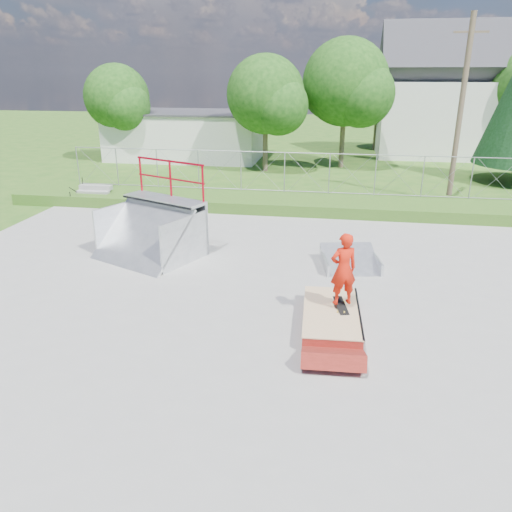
{
  "coord_description": "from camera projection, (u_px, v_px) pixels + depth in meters",
  "views": [
    {
      "loc": [
        2.43,
        -11.74,
        5.69
      ],
      "look_at": [
        0.39,
        0.42,
        1.1
      ],
      "focal_mm": 35.0,
      "sensor_mm": 36.0,
      "label": 1
    }
  ],
  "objects": [
    {
      "name": "grind_box",
      "position": [
        331.0,
        318.0,
        11.79
      ],
      "size": [
        1.43,
        2.76,
        0.4
      ],
      "rotation": [
        0.0,
        0.0,
        0.05
      ],
      "color": "maroon",
      "rests_on": "concrete_pad"
    },
    {
      "name": "grass_berm",
      "position": [
        281.0,
        203.0,
        21.91
      ],
      "size": [
        24.0,
        3.0,
        0.5
      ],
      "primitive_type": "cube",
      "color": "#285518",
      "rests_on": "ground"
    },
    {
      "name": "tree_back_mid",
      "position": [
        381.0,
        100.0,
        36.89
      ],
      "size": [
        4.08,
        3.84,
        5.7
      ],
      "color": "brown",
      "rests_on": "ground"
    },
    {
      "name": "concrete_pad",
      "position": [
        239.0,
        299.0,
        13.21
      ],
      "size": [
        20.0,
        16.0,
        0.04
      ],
      "primitive_type": "cube",
      "color": "gray",
      "rests_on": "ground"
    },
    {
      "name": "ground",
      "position": [
        239.0,
        299.0,
        13.21
      ],
      "size": [
        120.0,
        120.0,
        0.0
      ],
      "primitive_type": "plane",
      "color": "#285518",
      "rests_on": "ground"
    },
    {
      "name": "gable_house",
      "position": [
        440.0,
        99.0,
        34.51
      ],
      "size": [
        8.4,
        6.08,
        8.94
      ],
      "color": "silver",
      "rests_on": "ground"
    },
    {
      "name": "tree_left_near",
      "position": [
        269.0,
        98.0,
        28.49
      ],
      "size": [
        4.76,
        4.48,
        6.65
      ],
      "color": "brown",
      "rests_on": "ground"
    },
    {
      "name": "quarter_pipe",
      "position": [
        146.0,
        213.0,
        15.67
      ],
      "size": [
        3.74,
        3.52,
        2.97
      ],
      "primitive_type": null,
      "rotation": [
        0.0,
        0.0,
        -0.43
      ],
      "color": "#ADB0B5",
      "rests_on": "concrete_pad"
    },
    {
      "name": "tree_left_far",
      "position": [
        119.0,
        100.0,
        32.01
      ],
      "size": [
        4.42,
        4.16,
        6.18
      ],
      "color": "brown",
      "rests_on": "ground"
    },
    {
      "name": "tree_center",
      "position": [
        350.0,
        86.0,
        29.4
      ],
      "size": [
        5.44,
        5.12,
        7.6
      ],
      "color": "brown",
      "rests_on": "ground"
    },
    {
      "name": "utility_pole",
      "position": [
        460.0,
        112.0,
        21.75
      ],
      "size": [
        0.24,
        0.24,
        8.0
      ],
      "primitive_type": "cylinder",
      "color": "brown",
      "rests_on": "ground"
    },
    {
      "name": "utility_building_flat",
      "position": [
        188.0,
        136.0,
        34.26
      ],
      "size": [
        10.0,
        6.0,
        3.0
      ],
      "primitive_type": "cube",
      "color": "silver",
      "rests_on": "ground"
    },
    {
      "name": "concrete_stairs",
      "position": [
        92.0,
        196.0,
        22.43
      ],
      "size": [
        1.5,
        1.6,
        0.8
      ],
      "primitive_type": null,
      "color": "gray",
      "rests_on": "ground"
    },
    {
      "name": "skater",
      "position": [
        343.0,
        272.0,
        11.54
      ],
      "size": [
        0.75,
        0.63,
        1.74
      ],
      "primitive_type": "imported",
      "rotation": [
        0.0,
        0.0,
        3.53
      ],
      "color": "red",
      "rests_on": "grind_box"
    },
    {
      "name": "skateboard",
      "position": [
        341.0,
        306.0,
        11.84
      ],
      "size": [
        0.41,
        0.82,
        0.13
      ],
      "primitive_type": "cube",
      "rotation": [
        0.14,
        0.0,
        0.26
      ],
      "color": "black",
      "rests_on": "grind_box"
    },
    {
      "name": "flat_bank_ramp",
      "position": [
        350.0,
        260.0,
        15.25
      ],
      "size": [
        1.94,
        2.02,
        0.5
      ],
      "primitive_type": null,
      "rotation": [
        0.0,
        0.0,
        0.19
      ],
      "color": "#ADB0B5",
      "rests_on": "concrete_pad"
    },
    {
      "name": "chain_link_fence",
      "position": [
        284.0,
        172.0,
        22.43
      ],
      "size": [
        20.0,
        0.06,
        1.8
      ],
      "primitive_type": null,
      "color": "gray",
      "rests_on": "grass_berm"
    }
  ]
}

